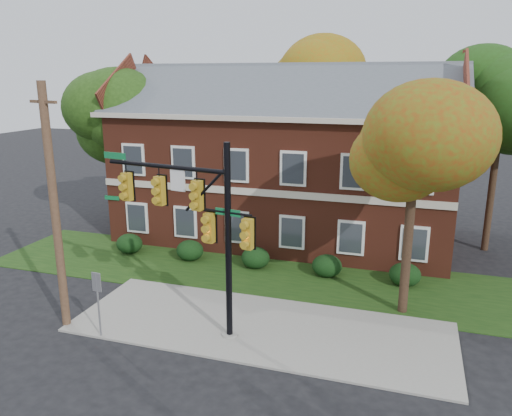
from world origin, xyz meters
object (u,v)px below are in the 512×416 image
(hedge_far_left, at_px, (129,244))
(utility_pole, at_px, (55,209))
(apartment_building, at_px, (284,152))
(hedge_right, at_px, (327,266))
(tree_right_rear, at_px, (511,96))
(hedge_far_right, at_px, (405,275))
(hedge_left, at_px, (190,250))
(hedge_center, at_px, (255,258))
(traffic_signal, at_px, (197,217))
(tree_left_rear, at_px, (120,118))
(sign_post, at_px, (97,294))
(tree_near_right, at_px, (422,145))
(tree_far_rear, at_px, (333,80))

(hedge_far_left, distance_m, utility_pole, 8.91)
(apartment_building, xyz_separation_m, hedge_right, (3.50, -5.25, -4.46))
(tree_right_rear, bearing_deg, hedge_far_right, -125.23)
(hedge_left, relative_size, hedge_far_right, 1.00)
(hedge_far_left, relative_size, hedge_center, 1.00)
(traffic_signal, bearing_deg, tree_left_rear, 141.68)
(hedge_center, relative_size, utility_pole, 0.16)
(hedge_center, relative_size, hedge_right, 1.00)
(sign_post, bearing_deg, hedge_left, 96.27)
(apartment_building, bearing_deg, tree_left_rear, -173.46)
(apartment_building, distance_m, utility_pole, 13.89)
(hedge_right, bearing_deg, apartment_building, 123.67)
(tree_near_right, relative_size, tree_right_rear, 0.81)
(hedge_center, bearing_deg, traffic_signal, -90.70)
(hedge_right, xyz_separation_m, tree_right_rear, (7.81, 6.11, 7.60))
(hedge_far_right, bearing_deg, traffic_signal, -137.53)
(tree_near_right, relative_size, traffic_signal, 1.22)
(tree_near_right, distance_m, tree_right_rear, 9.94)
(hedge_right, xyz_separation_m, traffic_signal, (-3.58, -6.48, 3.83))
(hedge_center, relative_size, tree_right_rear, 0.13)
(hedge_left, height_order, hedge_far_right, same)
(hedge_left, bearing_deg, hedge_center, 0.00)
(utility_pole, bearing_deg, hedge_far_right, 48.72)
(hedge_center, height_order, tree_near_right, tree_near_right)
(hedge_right, bearing_deg, tree_right_rear, 38.02)
(tree_left_rear, xyz_separation_m, sign_post, (6.48, -12.21, -4.99))
(tree_far_rear, bearing_deg, hedge_far_left, -122.50)
(traffic_signal, bearing_deg, hedge_far_right, 51.89)
(tree_far_rear, height_order, traffic_signal, tree_far_rear)
(hedge_center, xyz_separation_m, tree_near_right, (7.22, -2.83, 6.14))
(tree_right_rear, xyz_separation_m, traffic_signal, (-11.39, -12.59, -3.76))
(hedge_far_left, distance_m, sign_post, 8.98)
(tree_far_rear, distance_m, utility_pole, 22.16)
(tree_near_right, distance_m, utility_pole, 13.33)
(hedge_right, xyz_separation_m, sign_post, (-6.75, -8.07, 1.16))
(utility_pole, bearing_deg, tree_far_rear, 89.07)
(hedge_left, bearing_deg, utility_pole, -101.02)
(hedge_far_right, bearing_deg, tree_far_rear, 113.37)
(hedge_right, relative_size, tree_near_right, 0.16)
(apartment_building, xyz_separation_m, tree_near_right, (7.22, -8.09, 1.68))
(tree_far_rear, bearing_deg, tree_left_rear, -141.03)
(hedge_left, xyz_separation_m, sign_post, (0.25, -8.07, 1.16))
(hedge_far_right, xyz_separation_m, tree_right_rear, (4.31, 6.11, 7.60))
(traffic_signal, bearing_deg, tree_right_rear, 57.27)
(tree_right_rear, bearing_deg, utility_pole, -139.75)
(hedge_far_left, distance_m, hedge_far_right, 14.00)
(utility_pole, bearing_deg, sign_post, 4.06)
(hedge_far_left, relative_size, tree_left_rear, 0.16)
(hedge_far_right, bearing_deg, tree_right_rear, 54.77)
(tree_left_rear, height_order, utility_pole, utility_pole)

